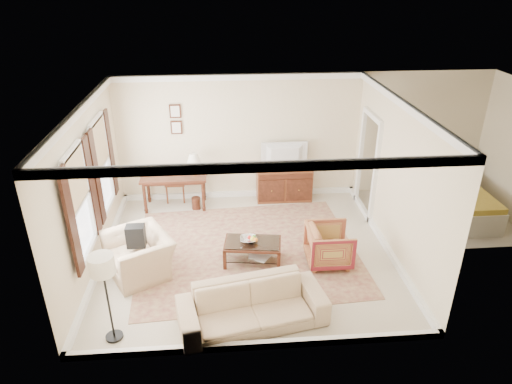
{
  "coord_description": "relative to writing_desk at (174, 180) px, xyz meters",
  "views": [
    {
      "loc": [
        -0.43,
        -7.35,
        4.91
      ],
      "look_at": [
        0.2,
        0.3,
        1.15
      ],
      "focal_mm": 32.0,
      "sensor_mm": 36.0,
      "label": 1
    }
  ],
  "objects": [
    {
      "name": "book_a",
      "position": [
        1.52,
        -2.34,
        -0.51
      ],
      "size": [
        0.28,
        0.1,
        0.38
      ],
      "primitive_type": "imported",
      "rotation": [
        0.0,
        0.0,
        -0.22
      ],
      "color": "brown",
      "rests_on": "coffee_table"
    },
    {
      "name": "desk_chair",
      "position": [
        -0.02,
        0.35,
        -0.15
      ],
      "size": [
        0.52,
        0.52,
        1.05
      ],
      "primitive_type": null,
      "rotation": [
        0.0,
        0.0,
        -0.17
      ],
      "color": "brown",
      "rests_on": "room_shell"
    },
    {
      "name": "fruit_bowl",
      "position": [
        1.51,
        -2.32,
        -0.19
      ],
      "size": [
        0.42,
        0.42,
        0.1
      ],
      "primitive_type": "imported",
      "color": "silver",
      "rests_on": "coffee_table"
    },
    {
      "name": "room_shell",
      "position": [
        1.49,
        -2.04,
        1.79
      ],
      "size": [
        5.51,
        5.01,
        2.91
      ],
      "color": "beige",
      "rests_on": "ground"
    },
    {
      "name": "annex_bedroom",
      "position": [
        5.98,
        -0.89,
        -0.34
      ],
      "size": [
        3.0,
        2.7,
        2.9
      ],
      "color": "beige",
      "rests_on": "ground"
    },
    {
      "name": "backpack",
      "position": [
        -0.47,
        -2.45,
        0.07
      ],
      "size": [
        0.37,
        0.39,
        0.4
      ],
      "primitive_type": "cube",
      "rotation": [
        0.0,
        0.0,
        -0.91
      ],
      "color": "black",
      "rests_on": "club_armchair"
    },
    {
      "name": "club_armchair",
      "position": [
        -0.44,
        -2.5,
        -0.18
      ],
      "size": [
        1.21,
        1.37,
        1.0
      ],
      "primitive_type": "imported",
      "rotation": [
        0.0,
        0.0,
        -1.07
      ],
      "color": "#CAAC88",
      "rests_on": "room_shell"
    },
    {
      "name": "floor_lamp",
      "position": [
        -0.6,
        -4.12,
        0.52
      ],
      "size": [
        0.35,
        0.35,
        1.44
      ],
      "color": "black",
      "rests_on": "room_shell"
    },
    {
      "name": "framed_prints",
      "position": [
        0.1,
        0.43,
        1.26
      ],
      "size": [
        0.25,
        0.04,
        0.68
      ],
      "primitive_type": null,
      "color": "#502517",
      "rests_on": "room_shell"
    },
    {
      "name": "tv",
      "position": [
        2.51,
        0.17,
        0.61
      ],
      "size": [
        1.0,
        0.58,
        0.13
      ],
      "primitive_type": "imported",
      "rotation": [
        0.0,
        0.0,
        3.14
      ],
      "color": "black",
      "rests_on": "sideboard"
    },
    {
      "name": "writing_desk",
      "position": [
        0.0,
        0.0,
        0.0
      ],
      "size": [
        1.44,
        0.72,
        0.79
      ],
      "color": "#502517",
      "rests_on": "room_shell"
    },
    {
      "name": "doorway",
      "position": [
        4.2,
        -0.54,
        0.4
      ],
      "size": [
        0.1,
        1.12,
        2.25
      ],
      "primitive_type": null,
      "color": "white",
      "rests_on": "room_shell"
    },
    {
      "name": "coffee_table",
      "position": [
        1.58,
        -2.34,
        -0.35
      ],
      "size": [
        1.1,
        0.74,
        0.44
      ],
      "rotation": [
        0.0,
        0.0,
        -0.14
      ],
      "color": "#502517",
      "rests_on": "room_shell"
    },
    {
      "name": "window_front",
      "position": [
        -1.21,
        -2.74,
        0.87
      ],
      "size": [
        0.12,
        1.56,
        1.8
      ],
      "primitive_type": null,
      "color": "#CCB284",
      "rests_on": "room_shell"
    },
    {
      "name": "rug",
      "position": [
        1.51,
        -1.96,
        -0.67
      ],
      "size": [
        4.35,
        3.8,
        0.01
      ],
      "primitive_type": "cube",
      "rotation": [
        0.0,
        0.0,
        0.06
      ],
      "color": "maroon",
      "rests_on": "room_shell"
    },
    {
      "name": "desk_lamp",
      "position": [
        0.46,
        -0.0,
        0.36
      ],
      "size": [
        0.32,
        0.32,
        0.5
      ],
      "primitive_type": null,
      "color": "silver",
      "rests_on": "writing_desk"
    },
    {
      "name": "sideboard",
      "position": [
        2.51,
        0.19,
        -0.29
      ],
      "size": [
        1.27,
        0.49,
        0.78
      ],
      "primitive_type": "cube",
      "color": "brown",
      "rests_on": "room_shell"
    },
    {
      "name": "sofa",
      "position": [
        1.46,
        -3.96,
        -0.24
      ],
      "size": [
        2.31,
        1.08,
        0.87
      ],
      "primitive_type": "imported",
      "rotation": [
        0.0,
        0.0,
        0.2
      ],
      "color": "#CAAC88",
      "rests_on": "room_shell"
    },
    {
      "name": "striped_armchair",
      "position": [
        2.98,
        -2.47,
        -0.27
      ],
      "size": [
        0.74,
        0.79,
        0.81
      ],
      "primitive_type": "imported",
      "rotation": [
        0.0,
        0.0,
        1.57
      ],
      "color": "maroon",
      "rests_on": "room_shell"
    },
    {
      "name": "book_b",
      "position": [
        1.67,
        -2.4,
        -0.51
      ],
      "size": [
        0.24,
        0.18,
        0.38
      ],
      "primitive_type": "imported",
      "rotation": [
        0.0,
        0.0,
        -0.62
      ],
      "color": "brown",
      "rests_on": "coffee_table"
    },
    {
      "name": "window_rear",
      "position": [
        -1.21,
        -1.14,
        0.87
      ],
      "size": [
        0.12,
        1.56,
        1.8
      ],
      "primitive_type": null,
      "color": "#CCB284",
      "rests_on": "room_shell"
    }
  ]
}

